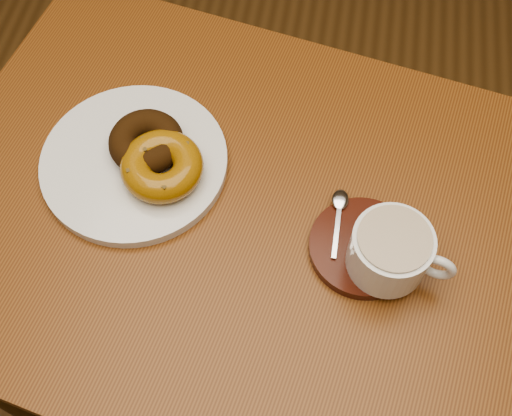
# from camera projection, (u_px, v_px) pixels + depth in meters

# --- Properties ---
(ground) EXTENTS (6.00, 6.00, 0.00)m
(ground) POSITION_uv_depth(u_px,v_px,m) (130.00, 397.00, 1.54)
(ground) COLOR brown
(ground) RESTS_ON ground
(cafe_table) EXTENTS (0.98, 0.81, 0.81)m
(cafe_table) POSITION_uv_depth(u_px,v_px,m) (243.00, 254.00, 0.97)
(cafe_table) COLOR brown
(cafe_table) RESTS_ON ground
(donut_plate) EXTENTS (0.34, 0.34, 0.02)m
(donut_plate) POSITION_uv_depth(u_px,v_px,m) (134.00, 162.00, 0.89)
(donut_plate) COLOR silver
(donut_plate) RESTS_ON cafe_table
(donut_cinnamon) EXTENTS (0.11, 0.11, 0.04)m
(donut_cinnamon) POSITION_uv_depth(u_px,v_px,m) (146.00, 142.00, 0.87)
(donut_cinnamon) COLOR black
(donut_cinnamon) RESTS_ON donut_plate
(donut_caramel) EXTENTS (0.15, 0.15, 0.04)m
(donut_caramel) POSITION_uv_depth(u_px,v_px,m) (162.00, 166.00, 0.85)
(donut_caramel) COLOR #9A6610
(donut_caramel) RESTS_ON donut_plate
(saucer) EXTENTS (0.15, 0.15, 0.01)m
(saucer) POSITION_uv_depth(u_px,v_px,m) (363.00, 247.00, 0.82)
(saucer) COLOR #381107
(saucer) RESTS_ON cafe_table
(coffee_cup) EXTENTS (0.13, 0.10, 0.07)m
(coffee_cup) POSITION_uv_depth(u_px,v_px,m) (391.00, 251.00, 0.78)
(coffee_cup) COLOR silver
(coffee_cup) RESTS_ON saucer
(teaspoon) EXTENTS (0.02, 0.10, 0.01)m
(teaspoon) POSITION_uv_depth(u_px,v_px,m) (339.00, 206.00, 0.84)
(teaspoon) COLOR silver
(teaspoon) RESTS_ON saucer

